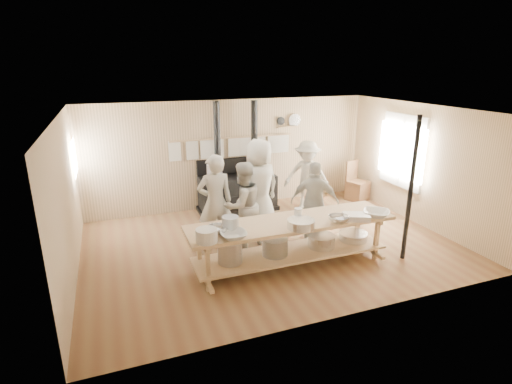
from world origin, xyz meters
TOP-DOWN VIEW (x-y plane):
  - ground at (0.00, 0.00)m, footprint 7.00×7.00m
  - room_shell at (0.00, 0.00)m, footprint 7.00×7.00m
  - window_right at (3.47, 0.60)m, footprint 0.09×1.50m
  - left_opening at (-3.45, 2.00)m, footprint 0.00×0.90m
  - stove at (-0.01, 2.12)m, footprint 1.90×0.75m
  - towel_rail at (-0.00, 2.40)m, footprint 3.00×0.04m
  - back_wall_shelf at (1.46, 2.43)m, footprint 0.63×0.14m
  - prep_table at (-0.01, -0.90)m, footprint 3.60×0.90m
  - support_post at (2.05, -1.35)m, footprint 0.08×0.08m
  - cook_far_left at (-1.03, 0.26)m, footprint 0.68×0.45m
  - cook_left at (-0.52, 0.16)m, footprint 0.97×0.86m
  - cook_center at (0.04, 0.76)m, footprint 1.09×0.86m
  - cook_right at (0.90, -0.06)m, footprint 1.01×0.83m
  - cook_by_window at (1.62, 1.67)m, footprint 1.24×1.09m
  - chair at (3.14, 1.75)m, footprint 0.61×0.61m
  - bowl_white_a at (-1.13, -1.23)m, footprint 0.42×0.42m
  - bowl_steel_a at (-1.31, -0.96)m, footprint 0.49×0.49m
  - bowl_white_b at (1.47, -1.23)m, footprint 0.63×0.63m
  - bowl_steel_b at (0.71, -1.23)m, footprint 0.36×0.36m
  - roasting_pan at (1.06, -1.23)m, footprint 0.52×0.45m
  - mixing_bowl_large at (0.01, -1.23)m, footprint 0.45×0.45m
  - bucket_galv at (-1.10, -0.95)m, footprint 0.32×0.32m
  - deep_bowl_enamel at (-1.55, -1.22)m, footprint 0.35×0.35m
  - pitcher at (0.12, -0.90)m, footprint 0.17×0.17m

SIDE VIEW (x-z plane):
  - ground at x=0.00m, z-range 0.00..0.00m
  - chair at x=3.14m, z-range -0.21..0.81m
  - prep_table at x=-0.01m, z-range 0.10..0.95m
  - stove at x=-0.01m, z-range -0.78..1.82m
  - cook_right at x=0.90m, z-range 0.00..1.61m
  - cook_by_window at x=1.62m, z-range 0.00..1.67m
  - cook_left at x=-0.52m, z-range 0.00..1.68m
  - roasting_pan at x=1.06m, z-range 0.85..0.95m
  - bowl_white_a at x=-1.13m, z-range 0.85..0.95m
  - bowl_steel_a at x=-1.31m, z-range 0.85..0.96m
  - bowl_steel_b at x=0.71m, z-range 0.85..0.96m
  - bowl_white_b at x=1.47m, z-range 0.85..0.96m
  - mixing_bowl_large at x=0.01m, z-range 0.85..0.99m
  - cook_far_left at x=-1.03m, z-range 0.00..1.84m
  - deep_bowl_enamel at x=-1.55m, z-range 0.85..1.05m
  - pitcher at x=0.12m, z-range 0.85..1.06m
  - bucket_galv at x=-1.10m, z-range 0.85..1.10m
  - cook_center at x=0.04m, z-range 0.00..1.97m
  - support_post at x=2.05m, z-range 0.00..2.60m
  - window_right at x=3.47m, z-range 0.67..2.33m
  - towel_rail at x=0.00m, z-range 1.31..1.78m
  - left_opening at x=-3.45m, z-range 1.15..2.05m
  - room_shell at x=0.00m, z-range -1.88..5.12m
  - back_wall_shelf at x=1.46m, z-range 1.84..2.17m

